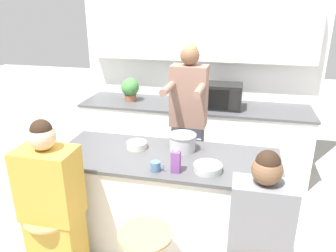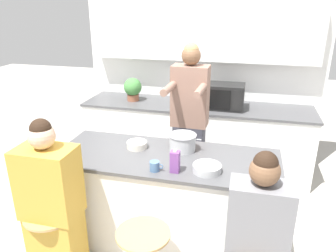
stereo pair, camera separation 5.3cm
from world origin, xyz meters
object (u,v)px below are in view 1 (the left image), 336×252
fruit_bowl (208,168)px  juice_carton (176,161)px  microwave (219,96)px  bar_stool_leftmost (54,244)px  person_wrapped_blanket (53,212)px  cooking_pot (182,142)px  coffee_cup_near (156,166)px  kitchen_island (166,202)px  person_cooking (188,130)px  person_seated_near (257,249)px  potted_plant (130,89)px

fruit_bowl → juice_carton: (-0.24, -0.06, 0.06)m
juice_carton → microwave: 1.80m
bar_stool_leftmost → person_wrapped_blanket: bearing=17.4°
bar_stool_leftmost → cooking_pot: size_ratio=1.92×
coffee_cup_near → juice_carton: (0.16, 0.03, 0.05)m
fruit_bowl → coffee_cup_near: size_ratio=2.04×
kitchen_island → bar_stool_leftmost: size_ratio=3.02×
kitchen_island → juice_carton: bearing=-60.8°
fruit_bowl → juice_carton: bearing=-166.6°
person_cooking → juice_carton: 0.97m
cooking_pot → coffee_cup_near: size_ratio=3.02×
kitchen_island → person_cooking: person_cooking is taller
person_seated_near → cooking_pot: (-0.67, 0.77, 0.39)m
person_wrapped_blanket → potted_plant: (-0.12, 2.21, 0.41)m
bar_stool_leftmost → person_cooking: person_cooking is taller
person_cooking → cooking_pot: person_cooking is taller
bar_stool_leftmost → person_wrapped_blanket: 0.31m
fruit_bowl → potted_plant: 2.18m
kitchen_island → microwave: microwave is taller
fruit_bowl → person_cooking: bearing=108.9°
person_seated_near → juice_carton: bearing=149.8°
person_seated_near → fruit_bowl: size_ratio=6.01×
bar_stool_leftmost → juice_carton: juice_carton is taller
person_wrapped_blanket → cooking_pot: bearing=42.0°
cooking_pot → juice_carton: bearing=-86.6°
person_wrapped_blanket → person_cooking: bearing=58.5°
potted_plant → coffee_cup_near: bearing=-65.5°
person_wrapped_blanket → cooking_pot: person_wrapped_blanket is taller
fruit_bowl → coffee_cup_near: (-0.40, -0.08, 0.01)m
microwave → person_seated_near: bearing=-78.1°
bar_stool_leftmost → microwave: (1.10, 2.16, 0.71)m
person_seated_near → microwave: 2.25m
person_seated_near → microwave: bearing=101.5°
cooking_pot → person_seated_near: bearing=-49.2°
fruit_bowl → potted_plant: bearing=125.1°
person_wrapped_blanket → coffee_cup_near: 0.86m
juice_carton → person_wrapped_blanket: bearing=-157.4°
person_cooking → coffee_cup_near: size_ratio=16.46×
fruit_bowl → juice_carton: juice_carton is taller
kitchen_island → bar_stool_leftmost: bearing=-141.2°
microwave → person_wrapped_blanket: bearing=-116.4°
kitchen_island → microwave: size_ratio=3.50×
bar_stool_leftmost → coffee_cup_near: (0.75, 0.35, 0.61)m
person_wrapped_blanket → potted_plant: bearing=93.4°
person_cooking → microwave: bearing=74.6°
cooking_pot → microwave: (0.21, 1.38, 0.06)m
bar_stool_leftmost → coffee_cup_near: bearing=25.0°
coffee_cup_near → juice_carton: bearing=9.4°
person_wrapped_blanket → person_seated_near: 1.53m
kitchen_island → person_seated_near: bearing=-38.2°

